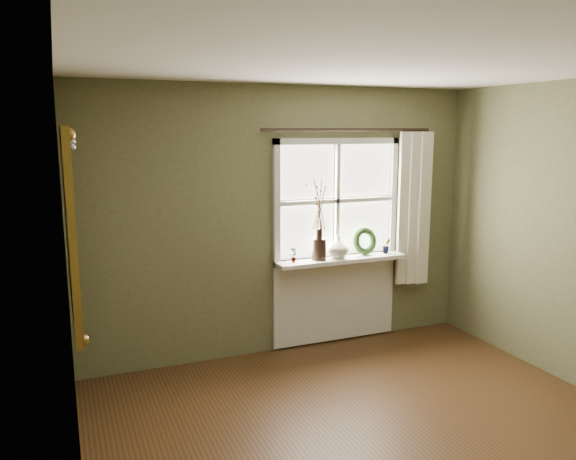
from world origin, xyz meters
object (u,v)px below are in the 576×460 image
Objects in this scene: cream_vase at (338,247)px; dark_jug at (319,249)px; wreath at (365,244)px; gilt_mirror at (70,226)px.

dark_jug is at bearing 180.00° from cream_vase.
wreath is (0.54, 0.04, 0.00)m from dark_jug.
dark_jug is at bearing 177.04° from wreath.
wreath reaches higher than dark_jug.
dark_jug is 0.15× the size of gilt_mirror.
gilt_mirror reaches higher than dark_jug.
dark_jug is 2.43m from gilt_mirror.
gilt_mirror is at bearing -172.15° from wreath.
cream_vase is 0.77× the size of wreath.
cream_vase is 0.16× the size of gilt_mirror.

